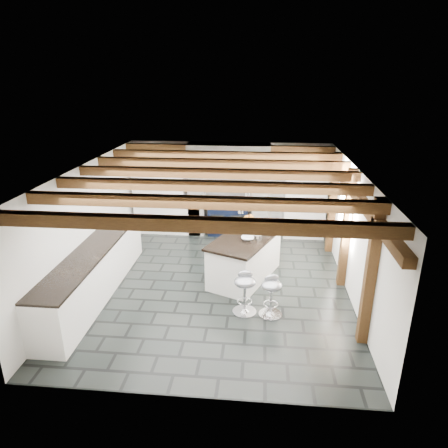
# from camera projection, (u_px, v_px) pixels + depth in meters

# --- Properties ---
(ground) EXTENTS (6.00, 6.00, 0.00)m
(ground) POSITION_uv_depth(u_px,v_px,m) (217.00, 283.00, 7.88)
(ground) COLOR black
(ground) RESTS_ON ground
(room_shell) EXTENTS (6.00, 6.03, 6.00)m
(room_shell) POSITION_uv_depth(u_px,v_px,m) (197.00, 209.00, 8.88)
(room_shell) COLOR white
(room_shell) RESTS_ON ground
(range_cooker) EXTENTS (1.00, 0.63, 0.99)m
(range_cooker) POSITION_uv_depth(u_px,v_px,m) (228.00, 216.00, 10.21)
(range_cooker) COLOR black
(range_cooker) RESTS_ON ground
(kitchen_island) EXTENTS (1.54, 2.00, 1.17)m
(kitchen_island) POSITION_uv_depth(u_px,v_px,m) (245.00, 257.00, 7.95)
(kitchen_island) COLOR white
(kitchen_island) RESTS_ON ground
(bar_stool_near) EXTENTS (0.45, 0.45, 0.73)m
(bar_stool_near) POSITION_uv_depth(u_px,v_px,m) (271.00, 291.00, 6.67)
(bar_stool_near) COLOR silver
(bar_stool_near) RESTS_ON ground
(bar_stool_far) EXTENTS (0.43, 0.43, 0.76)m
(bar_stool_far) POSITION_uv_depth(u_px,v_px,m) (245.00, 288.00, 6.75)
(bar_stool_far) COLOR silver
(bar_stool_far) RESTS_ON ground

